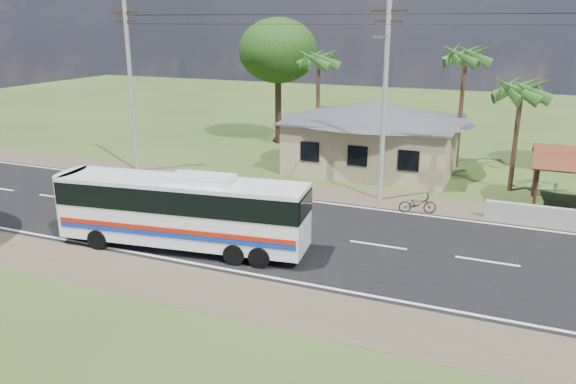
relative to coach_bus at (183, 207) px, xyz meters
The scene contains 11 objects.
ground 5.00m from the coach_bus, 48.70° to the left, with size 120.00×120.00×0.00m, color #324719.
road 5.00m from the coach_bus, 48.70° to the left, with size 120.00×16.00×0.03m.
house 16.98m from the coach_bus, 76.17° to the left, with size 12.40×10.00×5.00m.
concrete_barrier 17.64m from the coach_bus, 31.09° to the left, with size 7.00×0.30×0.90m, color #9E9E99.
utility_poles 12.13m from the coach_bus, 60.12° to the left, with size 32.80×2.22×11.00m.
palm_near 19.54m from the coach_bus, 49.07° to the left, with size 2.80×2.80×6.70m.
palm_mid 21.68m from the coach_bus, 64.49° to the left, with size 2.80×2.80×8.20m.
palm_far 20.08m from the coach_bus, 92.78° to the left, with size 2.80×2.80×7.70m.
tree_behind_house 22.65m from the coach_bus, 102.97° to the left, with size 6.00×6.00×9.61m.
coach_bus is the anchor object (origin of this frame).
motorcycle 11.95m from the coach_bus, 45.29° to the left, with size 0.65×1.87×0.98m, color black.
Camera 1 is at (9.53, -22.34, 9.33)m, focal length 35.00 mm.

